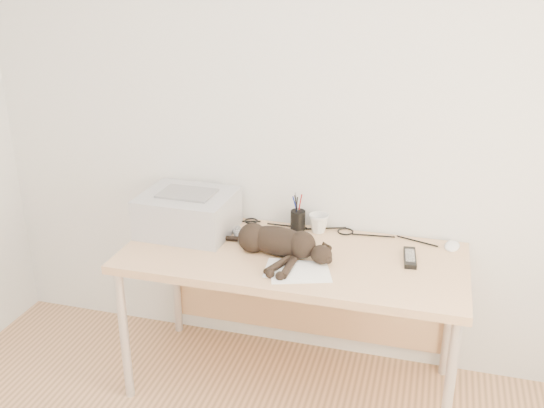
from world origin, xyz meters
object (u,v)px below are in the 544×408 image
(printer, at_px, (188,212))
(cat, at_px, (275,242))
(mug, at_px, (318,223))
(pen_cup, at_px, (298,220))
(desk, at_px, (296,271))
(mouse, at_px, (452,243))

(printer, distance_m, cat, 0.51)
(mug, height_order, pen_cup, pen_cup)
(mug, bearing_deg, desk, -108.84)
(printer, relative_size, cat, 0.73)
(mug, bearing_deg, cat, -115.52)
(cat, bearing_deg, desk, 64.11)
(desk, xyz_separation_m, printer, (-0.57, 0.03, 0.23))
(desk, distance_m, cat, 0.24)
(printer, relative_size, mouse, 3.78)
(desk, relative_size, pen_cup, 8.35)
(printer, bearing_deg, cat, -15.86)
(printer, bearing_deg, mouse, 7.27)
(pen_cup, height_order, mouse, pen_cup)
(cat, bearing_deg, mouse, 30.57)
(printer, xyz_separation_m, cat, (0.49, -0.14, -0.04))
(cat, bearing_deg, pen_cup, 92.73)
(desk, relative_size, mug, 15.68)
(cat, relative_size, pen_cup, 3.25)
(printer, xyz_separation_m, mug, (0.64, 0.16, -0.05))
(mouse, bearing_deg, pen_cup, -169.08)
(desk, distance_m, mouse, 0.76)
(pen_cup, bearing_deg, mouse, -0.20)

